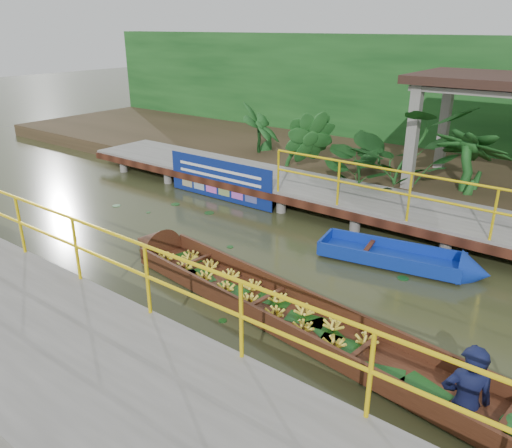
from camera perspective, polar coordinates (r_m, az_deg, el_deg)
The scene contains 10 objects.
ground at distance 9.77m, azimuth -1.33°, elevation -4.27°, with size 80.00×80.00×0.00m, color #31351A.
land_strip at distance 15.88m, azimuth 15.90°, elevation 6.14°, with size 30.00×8.00×0.45m, color #302818.
far_dock at distance 12.24m, azimuth 8.80°, elevation 3.40°, with size 16.00×2.06×1.66m.
near_dock at distance 6.57m, azimuth -18.35°, elevation -16.94°, with size 18.00×2.40×1.73m.
pavilion at distance 13.45m, azimuth 27.19°, elevation 13.21°, with size 4.40×3.00×3.00m.
foliage_backdrop at distance 17.86m, azimuth 19.64°, elevation 13.23°, with size 30.00×0.80×4.00m, color #144017.
vendor_boat at distance 7.43m, azimuth 8.20°, elevation -11.52°, with size 9.32×2.03×2.08m.
moored_blue_boat at distance 9.89m, azimuth 19.34°, elevation -4.40°, with size 3.23×1.34×0.75m.
blue_banner at distance 13.03m, azimuth -4.23°, elevation 5.10°, with size 3.39×0.04×1.06m.
tropical_plants at distance 12.87m, azimuth 21.99°, elevation 7.57°, with size 14.63×1.63×2.04m.
Camera 1 is at (5.50, -6.83, 4.30)m, focal length 35.00 mm.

